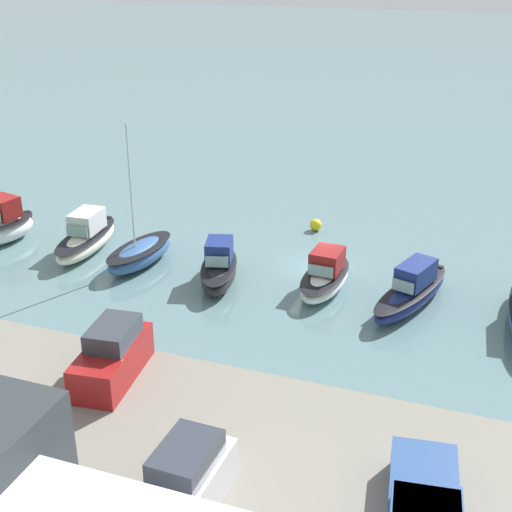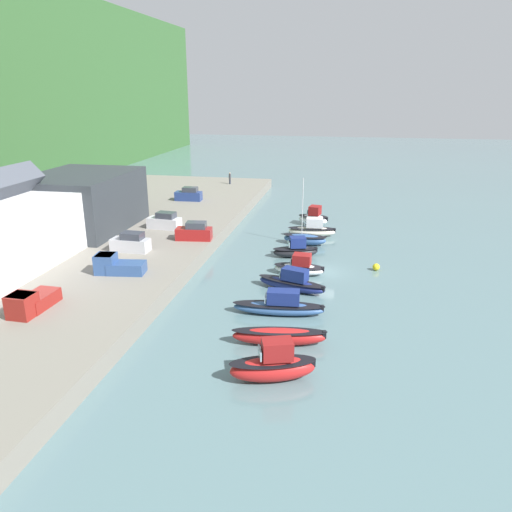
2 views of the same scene
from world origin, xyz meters
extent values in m
plane|color=slate|center=(0.00, 0.00, 0.00)|extent=(320.00, 320.00, 0.00)
cube|color=gray|center=(0.00, 28.15, 0.81)|extent=(93.84, 29.58, 1.61)
cube|color=#2D3338|center=(6.14, 31.11, 5.12)|extent=(15.12, 11.41, 7.01)
cube|color=slate|center=(6.14, 25.46, 5.12)|extent=(14.36, 0.10, 4.21)
ellipsoid|color=red|center=(-21.67, 2.01, 0.83)|extent=(3.52, 6.07, 1.65)
ellipsoid|color=black|center=(-21.67, 2.01, 1.40)|extent=(3.62, 6.20, 0.12)
cube|color=maroon|center=(-21.59, 1.73, 2.31)|extent=(1.92, 2.35, 1.31)
cube|color=#8CA5B2|center=(-21.94, 2.84, 2.11)|extent=(1.20, 0.47, 0.66)
cube|color=black|center=(-20.83, -0.61, 1.16)|extent=(0.43, 0.38, 0.56)
ellipsoid|color=red|center=(-16.73, 2.30, 0.68)|extent=(2.47, 7.34, 1.35)
ellipsoid|color=black|center=(-16.73, 2.30, 1.15)|extent=(2.55, 7.49, 0.12)
cube|color=black|center=(-16.23, -1.09, 0.95)|extent=(0.40, 0.33, 0.56)
ellipsoid|color=#33568E|center=(-11.36, 3.15, 0.54)|extent=(2.30, 8.02, 1.07)
ellipsoid|color=black|center=(-11.36, 3.15, 0.91)|extent=(2.38, 8.19, 0.12)
cube|color=navy|center=(-11.33, 2.76, 1.66)|extent=(1.50, 2.86, 1.17)
cube|color=#8CA5B2|center=(-11.44, 4.29, 1.48)|extent=(1.18, 0.18, 0.58)
cube|color=black|center=(-11.09, -0.60, 0.75)|extent=(0.38, 0.30, 0.56)
ellipsoid|color=navy|center=(-5.71, 2.74, 0.56)|extent=(3.78, 7.12, 1.11)
ellipsoid|color=black|center=(-5.71, 2.74, 0.94)|extent=(3.88, 7.28, 0.12)
cube|color=navy|center=(-5.82, 2.41, 1.70)|extent=(1.96, 2.70, 1.18)
cube|color=#8CA5B2|center=(-5.39, 3.71, 1.52)|extent=(1.11, 0.45, 0.59)
cube|color=black|center=(-6.74, -0.39, 0.78)|extent=(0.43, 0.38, 0.56)
ellipsoid|color=white|center=(-1.14, 2.49, 0.53)|extent=(2.31, 5.37, 1.07)
ellipsoid|color=black|center=(-1.14, 2.49, 0.91)|extent=(2.39, 5.48, 0.12)
cube|color=maroon|center=(-1.16, 2.23, 1.65)|extent=(1.61, 1.93, 1.17)
cube|color=#8CA5B2|center=(-1.10, 3.30, 1.48)|extent=(1.36, 0.18, 0.58)
cube|color=black|center=(-1.29, 0.00, 0.75)|extent=(0.38, 0.30, 0.56)
ellipsoid|color=black|center=(4.50, 3.58, 0.60)|extent=(3.11, 5.45, 1.20)
ellipsoid|color=black|center=(4.50, 3.58, 1.02)|extent=(3.21, 5.57, 0.12)
cube|color=navy|center=(4.57, 3.33, 1.80)|extent=(1.78, 2.10, 1.20)
cube|color=#8CA5B2|center=(4.28, 4.34, 1.62)|extent=(1.20, 0.42, 0.60)
cube|color=black|center=(5.15, 1.22, 0.84)|extent=(0.42, 0.37, 0.56)
ellipsoid|color=#33568E|center=(9.64, 2.99, 0.65)|extent=(2.70, 5.60, 1.30)
ellipsoid|color=black|center=(9.64, 2.99, 1.11)|extent=(2.79, 5.72, 0.12)
cylinder|color=silver|center=(9.70, 3.39, 4.85)|extent=(0.10, 0.10, 7.09)
ellipsoid|color=white|center=(13.56, 2.41, 0.63)|extent=(2.42, 6.36, 1.26)
ellipsoid|color=black|center=(13.56, 2.41, 1.07)|extent=(2.50, 6.49, 0.12)
cube|color=silver|center=(13.58, 2.10, 1.87)|extent=(1.63, 2.28, 1.21)
cube|color=#8CA5B2|center=(13.49, 3.34, 1.68)|extent=(1.33, 0.20, 0.61)
cube|color=black|center=(13.78, -0.54, 0.88)|extent=(0.38, 0.31, 0.56)
ellipsoid|color=white|center=(19.26, 2.73, 0.77)|extent=(3.19, 4.63, 1.53)
ellipsoid|color=black|center=(19.26, 2.73, 1.30)|extent=(3.30, 4.73, 0.12)
cube|color=maroon|center=(19.21, 2.52, 2.17)|extent=(2.03, 1.82, 1.28)
cube|color=#8CA5B2|center=(19.40, 3.39, 1.98)|extent=(1.56, 0.44, 0.64)
cube|color=black|center=(18.82, 0.77, 1.07)|extent=(0.41, 0.35, 0.56)
cube|color=navy|center=(24.69, 23.22, 2.31)|extent=(1.96, 4.27, 1.40)
cube|color=#333842|center=(24.71, 22.91, 3.39)|extent=(1.62, 2.37, 0.76)
cube|color=silver|center=(7.90, 20.91, 2.31)|extent=(2.23, 4.37, 1.40)
cube|color=#333842|center=(7.86, 20.60, 3.39)|extent=(1.76, 2.46, 0.76)
cube|color=maroon|center=(3.88, 15.65, 2.31)|extent=(2.27, 4.38, 1.40)
cube|color=#333842|center=(3.91, 15.34, 3.39)|extent=(1.79, 2.47, 0.76)
cube|color=#B7B7BC|center=(-1.72, 21.17, 2.31)|extent=(1.93, 4.25, 1.40)
cube|color=#333842|center=(-1.73, 20.85, 3.39)|extent=(1.60, 2.36, 0.76)
cube|color=maroon|center=(-17.01, 22.29, 2.16)|extent=(3.56, 2.08, 1.10)
cube|color=maroon|center=(-19.04, 22.34, 2.56)|extent=(1.94, 1.95, 1.90)
cube|color=#2D333D|center=(-19.04, 22.34, 3.26)|extent=(1.66, 1.84, 0.50)
cube|color=#2D4C84|center=(-8.35, 18.55, 2.16)|extent=(2.44, 3.74, 1.10)
cube|color=#2D4C84|center=(-8.62, 20.56, 2.56)|extent=(2.13, 2.12, 1.90)
cube|color=#2D333D|center=(-8.62, 20.56, 3.26)|extent=(2.00, 1.84, 0.50)
cylinder|color=#232838|center=(40.13, 20.19, 2.04)|extent=(0.32, 0.32, 0.85)
cylinder|color=#333338|center=(40.13, 20.19, 2.99)|extent=(0.40, 0.40, 1.05)
sphere|color=tan|center=(40.13, 20.19, 3.63)|extent=(0.24, 0.24, 0.24)
sphere|color=yellow|center=(1.60, -5.56, 0.38)|extent=(0.77, 0.77, 0.77)
camera|label=1|loc=(-9.29, 35.70, 17.23)|focal=50.00mm
camera|label=2|loc=(-50.62, -2.48, 18.71)|focal=35.00mm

